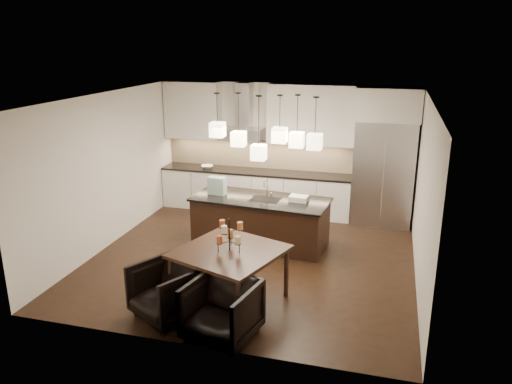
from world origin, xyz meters
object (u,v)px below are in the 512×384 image
(refrigerator, at_px, (383,173))
(dining_table, at_px, (230,276))
(island_body, at_px, (260,222))
(armchair_right, at_px, (222,311))
(armchair_left, at_px, (167,290))

(refrigerator, relative_size, dining_table, 1.59)
(refrigerator, xyz_separation_m, dining_table, (-2.01, -3.94, -0.67))
(island_body, relative_size, dining_table, 1.79)
(refrigerator, height_order, island_body, refrigerator)
(refrigerator, distance_m, armchair_right, 5.24)
(armchair_left, distance_m, armchair_right, 0.96)
(dining_table, distance_m, armchair_left, 0.94)
(island_body, bearing_deg, refrigerator, 44.08)
(refrigerator, relative_size, armchair_left, 2.55)
(armchair_left, relative_size, armchair_right, 0.98)
(dining_table, relative_size, armchair_right, 1.58)
(dining_table, bearing_deg, armchair_left, -120.49)
(armchair_right, bearing_deg, dining_table, 114.26)
(dining_table, bearing_deg, armchair_right, -59.17)
(refrigerator, distance_m, armchair_left, 5.35)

